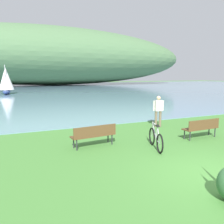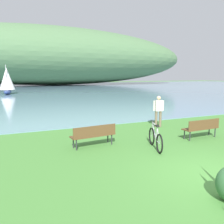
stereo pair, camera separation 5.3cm
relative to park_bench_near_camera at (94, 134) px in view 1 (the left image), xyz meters
name	(u,v)px [view 1 (the left image)]	position (x,y,z in m)	size (l,w,h in m)	color
ground_plane	(215,176)	(2.19, -3.95, -0.52)	(200.00, 200.00, 0.00)	#478438
bay_water	(35,89)	(2.19, 43.55, -0.50)	(180.00, 80.00, 0.04)	#6B8EA8
distant_hillside	(52,56)	(9.41, 62.63, 7.90)	(88.19, 28.00, 16.77)	#4C7047
park_bench_near_camera	(94,134)	(0.00, 0.00, 0.00)	(1.84, 0.66, 0.88)	brown
park_bench_further_along	(202,127)	(4.84, -0.76, 0.00)	(1.82, 0.55, 0.88)	brown
bicycle_leaning_near_bench	(156,139)	(2.09, -1.19, -0.12)	(0.60, 1.70, 1.01)	black
person_at_shoreline	(158,109)	(4.45, 2.03, 0.46)	(0.59, 0.31, 1.71)	#72604C
sailboat_nearest_to_shore	(6,80)	(-3.24, 30.45, 1.57)	(2.39, 3.79, 4.36)	navy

